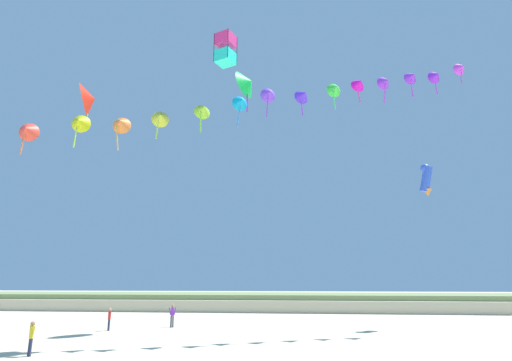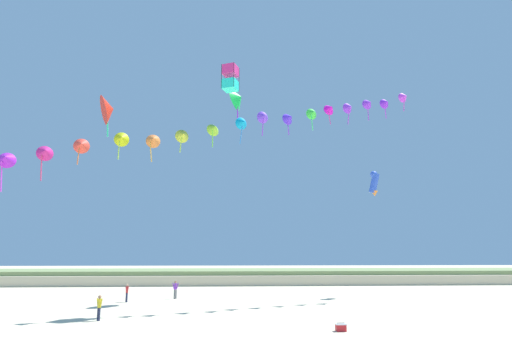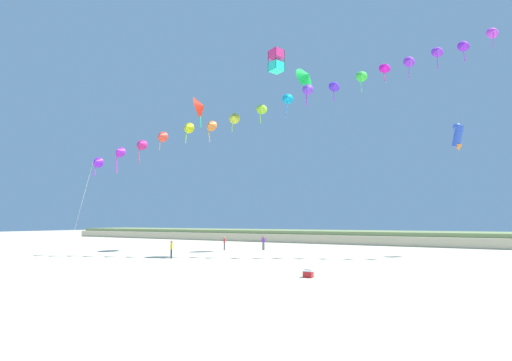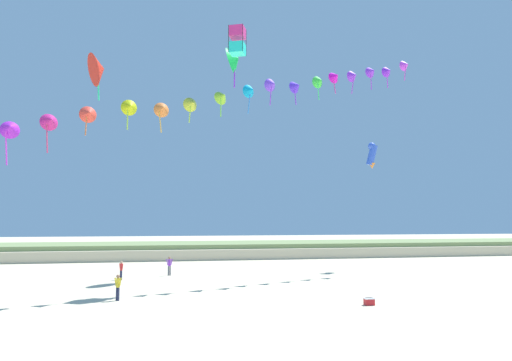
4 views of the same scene
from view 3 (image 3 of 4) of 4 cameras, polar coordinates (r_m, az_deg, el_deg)
ground_plane at (r=22.17m, az=-11.44°, el=-15.44°), size 240.00×240.00×0.00m
dune_ridge at (r=59.33m, az=15.11°, el=-9.00°), size 120.00×13.15×1.88m
person_near_left at (r=41.59m, az=1.25°, el=-10.17°), size 0.60×0.23×1.70m
person_near_right at (r=33.13m, az=-13.92°, el=-10.88°), size 0.51×0.39×1.62m
person_mid_center at (r=41.51m, az=-5.29°, el=-10.23°), size 0.43×0.47×1.59m
kite_banner_string at (r=34.73m, az=4.96°, el=13.38°), size 38.35×17.37×22.00m
large_kite_low_lead at (r=36.71m, az=3.41°, el=19.28°), size 1.58×1.58×2.24m
large_kite_mid_trail at (r=42.55m, az=8.38°, el=16.82°), size 2.35×2.96×4.13m
large_kite_high_solo at (r=39.91m, az=30.58°, el=6.47°), size 1.45×1.23×2.81m
large_kite_outer_drift at (r=42.61m, az=-9.23°, el=12.01°), size 2.50×3.09×3.94m
beach_cooler at (r=21.68m, az=8.69°, el=-15.13°), size 0.58×0.41×0.46m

